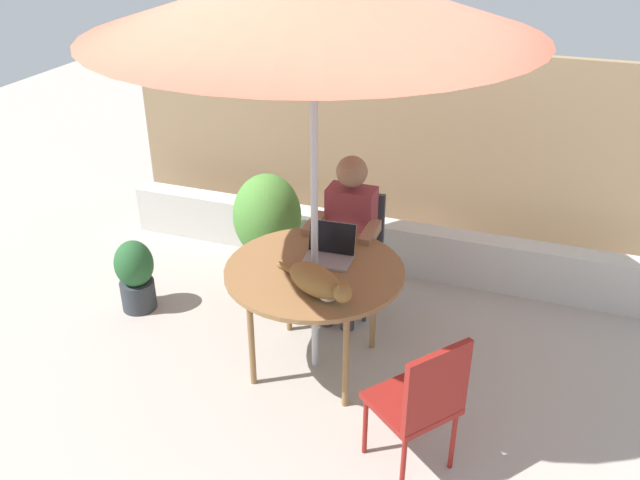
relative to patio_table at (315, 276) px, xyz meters
The scene contains 11 objects.
ground_plane 0.69m from the patio_table, ahead, with size 14.00×14.00×0.00m, color #ADA399.
fence_back 2.00m from the patio_table, 90.00° to the left, with size 4.88×0.08×1.71m, color #937756.
planter_wall_low 1.49m from the patio_table, 90.00° to the left, with size 4.40×0.20×0.41m, color beige.
patio_table is the anchor object (origin of this frame).
chair_occupied 0.87m from the patio_table, 90.00° to the left, with size 0.40×0.40×0.87m.
chair_empty 1.09m from the patio_table, 38.72° to the right, with size 0.56×0.56×0.87m.
person_seated 0.69m from the patio_table, 90.00° to the left, with size 0.48×0.48×1.21m.
laptop 0.21m from the patio_table, 75.57° to the left, with size 0.31×0.27×0.21m.
cat 0.33m from the patio_table, 65.93° to the right, with size 0.58×0.39×0.17m.
potted_plant_near_fence 1.21m from the patio_table, 128.10° to the left, with size 0.54×0.54×0.89m.
potted_plant_by_chair 1.55m from the patio_table, behind, with size 0.29×0.29×0.56m.
Camera 1 is at (1.23, -3.35, 2.87)m, focal length 37.60 mm.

